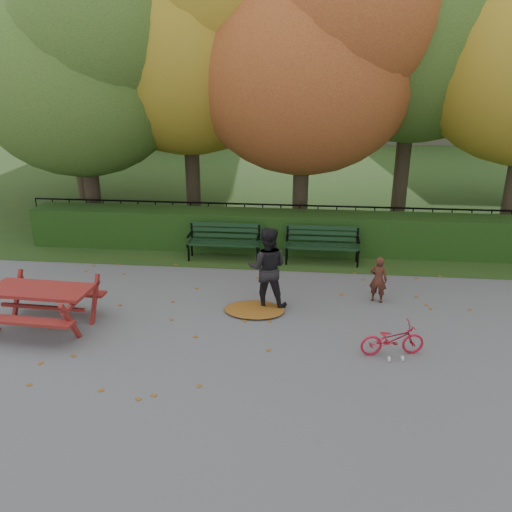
# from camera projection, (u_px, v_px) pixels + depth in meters

# --- Properties ---
(ground) EXTENTS (90.00, 90.00, 0.00)m
(ground) POSITION_uv_depth(u_px,v_px,m) (263.00, 334.00, 8.90)
(ground) COLOR slate
(ground) RESTS_ON ground
(grass_strip) EXTENTS (90.00, 90.00, 0.00)m
(grass_strip) POSITION_uv_depth(u_px,v_px,m) (292.00, 177.00, 21.95)
(grass_strip) COLOR #203E19
(grass_strip) RESTS_ON ground
(building_left) EXTENTS (10.00, 7.00, 15.00)m
(building_left) POSITION_uv_depth(u_px,v_px,m) (159.00, 19.00, 31.40)
(building_left) COLOR #9E927D
(building_left) RESTS_ON ground
(building_right) EXTENTS (9.00, 6.00, 12.00)m
(building_right) POSITION_uv_depth(u_px,v_px,m) (426.00, 45.00, 32.13)
(building_right) COLOR #9E927D
(building_right) RESTS_ON ground
(hedge) EXTENTS (13.00, 0.90, 1.00)m
(hedge) POSITION_uv_depth(u_px,v_px,m) (279.00, 231.00, 12.92)
(hedge) COLOR black
(hedge) RESTS_ON ground
(iron_fence) EXTENTS (14.00, 0.04, 1.02)m
(iron_fence) POSITION_uv_depth(u_px,v_px,m) (281.00, 221.00, 13.66)
(iron_fence) COLOR black
(iron_fence) RESTS_ON ground
(tree_a) EXTENTS (5.88, 5.60, 7.48)m
(tree_a) POSITION_uv_depth(u_px,v_px,m) (86.00, 66.00, 13.03)
(tree_a) COLOR black
(tree_a) RESTS_ON ground
(tree_b) EXTENTS (6.72, 6.40, 8.79)m
(tree_b) POSITION_uv_depth(u_px,v_px,m) (197.00, 32.00, 13.54)
(tree_b) COLOR black
(tree_b) RESTS_ON ground
(tree_c) EXTENTS (6.30, 6.00, 8.00)m
(tree_c) POSITION_uv_depth(u_px,v_px,m) (318.00, 53.00, 12.70)
(tree_c) COLOR black
(tree_c) RESTS_ON ground
(tree_d) EXTENTS (7.14, 6.80, 9.58)m
(tree_d) POSITION_uv_depth(u_px,v_px,m) (435.00, 7.00, 13.18)
(tree_d) COLOR black
(tree_d) RESTS_ON ground
(tree_f) EXTENTS (6.93, 6.60, 9.19)m
(tree_f) POSITION_uv_depth(u_px,v_px,m) (72.00, 29.00, 16.22)
(tree_f) COLOR black
(tree_f) RESTS_ON ground
(bench_left) EXTENTS (1.80, 0.57, 0.88)m
(bench_left) POSITION_uv_depth(u_px,v_px,m) (224.00, 239.00, 12.30)
(bench_left) COLOR black
(bench_left) RESTS_ON ground
(bench_right) EXTENTS (1.80, 0.57, 0.88)m
(bench_right) POSITION_uv_depth(u_px,v_px,m) (322.00, 242.00, 12.06)
(bench_right) COLOR black
(bench_right) RESTS_ON ground
(picnic_table) EXTENTS (1.88, 1.55, 0.88)m
(picnic_table) POSITION_uv_depth(u_px,v_px,m) (41.00, 297.00, 8.92)
(picnic_table) COLOR maroon
(picnic_table) RESTS_ON ground
(leaf_pile) EXTENTS (1.22, 0.87, 0.08)m
(leaf_pile) POSITION_uv_depth(u_px,v_px,m) (255.00, 310.00, 9.71)
(leaf_pile) COLOR #6B340E
(leaf_pile) RESTS_ON ground
(leaf_scatter) EXTENTS (9.00, 5.70, 0.01)m
(leaf_scatter) POSITION_uv_depth(u_px,v_px,m) (265.00, 325.00, 9.18)
(leaf_scatter) COLOR #6B340E
(leaf_scatter) RESTS_ON ground
(child) EXTENTS (0.41, 0.33, 0.97)m
(child) POSITION_uv_depth(u_px,v_px,m) (378.00, 279.00, 9.99)
(child) COLOR #441F15
(child) RESTS_ON ground
(adult) EXTENTS (0.81, 0.64, 1.64)m
(adult) POSITION_uv_depth(u_px,v_px,m) (267.00, 268.00, 9.66)
(adult) COLOR black
(adult) RESTS_ON ground
(bicycle) EXTENTS (1.11, 0.57, 0.56)m
(bicycle) POSITION_uv_depth(u_px,v_px,m) (392.00, 339.00, 8.16)
(bicycle) COLOR #B61027
(bicycle) RESTS_ON ground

